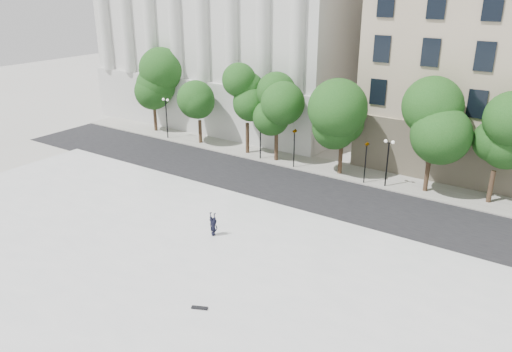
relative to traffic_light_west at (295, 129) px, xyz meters
The scene contains 11 objects.
ground 22.70m from the traffic_light_west, 84.83° to the right, with size 160.00×160.00×0.00m, color #BAB8B0.
plaza 19.72m from the traffic_light_west, 84.03° to the right, with size 44.00×22.00×0.45m, color white.
street 6.02m from the traffic_light_west, 64.87° to the right, with size 60.00×8.00×0.02m, color black.
far_sidewalk 4.51m from the traffic_light_west, 40.12° to the left, with size 60.00×4.00×0.12m, color #AFACA2.
building_west 23.95m from the traffic_light_west, 132.63° to the left, with size 31.50×27.65×25.60m.
traffic_light_west is the anchor object (origin of this frame).
traffic_light_east 6.81m from the traffic_light_west, ahead, with size 0.43×1.65×4.16m.
person_lying 15.43m from the traffic_light_west, 80.17° to the right, with size 0.59×0.39×1.61m, color black.
skateboard 22.74m from the traffic_light_west, 72.23° to the right, with size 0.84×0.21×0.09m, color black.
street_trees 2.75m from the traffic_light_west, 33.34° to the left, with size 46.42×5.03×7.89m.
lamp_posts 2.30m from the traffic_light_west, ahead, with size 37.69×0.28×4.54m.
Camera 1 is at (19.02, -15.02, 15.91)m, focal length 35.00 mm.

